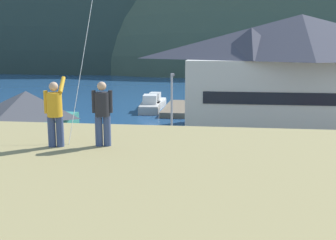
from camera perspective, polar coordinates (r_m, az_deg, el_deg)
name	(u,v)px	position (r m, az deg, el deg)	size (l,w,h in m)	color
ground_plane	(157,215)	(22.08, -1.60, -13.02)	(600.00, 600.00, 0.00)	#66604C
parking_lot_pad	(169,183)	(26.67, 0.09, -8.64)	(40.00, 20.00, 0.10)	slate
bay_water	(205,89)	(80.52, 5.07, 4.33)	(360.00, 84.00, 0.03)	navy
far_hill_west_ridge	(45,68)	(149.58, -16.63, 6.85)	(122.18, 51.58, 65.81)	#334733
far_hill_east_peak	(97,69)	(139.11, -9.83, 6.88)	(124.10, 48.93, 95.34)	#2D3D33
far_hill_center_saddle	(270,71)	(134.67, 13.95, 6.60)	(134.90, 66.85, 79.72)	#42513D
far_hill_far_shoulder	(318,72)	(133.45, 20.00, 6.24)	(97.61, 44.78, 69.99)	#3D4C38
harbor_lodge	(299,71)	(42.35, 17.64, 6.46)	(22.74, 10.45, 11.49)	beige
storage_shed_near_lot	(28,129)	(30.69, -18.75, -1.15)	(6.48, 6.26, 5.55)	#338475
wharf_dock	(178,108)	(53.99, 1.35, 1.60)	(3.20, 11.23, 0.70)	#70604C
moored_boat_wharfside	(156,103)	(56.59, -1.73, 2.40)	(2.15, 6.16, 2.16)	silver
moored_boat_outer_mooring	(204,107)	(53.00, 4.95, 1.80)	(2.85, 6.93, 2.16)	navy
moored_boat_inner_slip	(151,105)	(54.34, -2.43, 2.05)	(3.17, 7.95, 2.16)	#A8A399
parked_car_lone_by_shed	(166,156)	(28.94, -0.33, -4.97)	(4.35, 2.36, 1.82)	#9EA3A8
parked_car_mid_row_center	(285,167)	(27.49, 15.86, -6.24)	(4.25, 2.16, 1.82)	slate
parked_car_front_row_red	(103,186)	(23.39, -8.90, -8.96)	(4.30, 2.25, 1.82)	#B28923
parking_light_pole	(172,110)	(31.15, 0.53, 1.42)	(0.24, 0.78, 6.47)	#ADADB2
person_kite_flyer	(55,112)	(11.36, -15.34, 1.12)	(0.52, 0.69, 1.86)	#384770
person_companion	(102,112)	(11.17, -9.03, 1.13)	(0.54, 0.40, 1.74)	#384770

